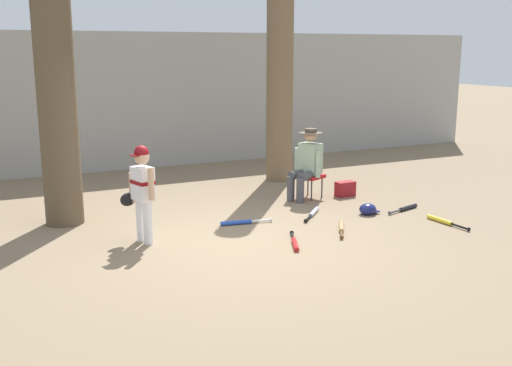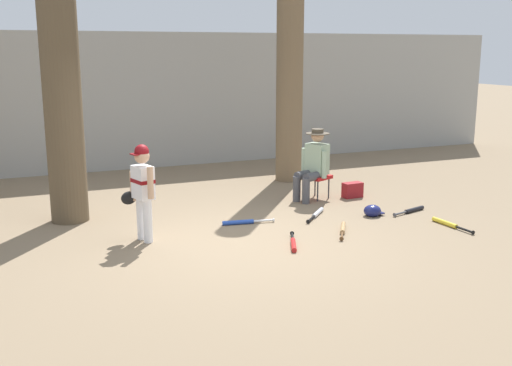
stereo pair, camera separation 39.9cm
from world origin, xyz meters
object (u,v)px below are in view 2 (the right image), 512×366
(batting_helmet_navy, at_px, (372,211))
(bat_blue_youth, at_px, (242,222))
(young_ballplayer, at_px, (142,186))
(bat_red_barrel, at_px, (293,244))
(tree_near_player, at_px, (59,44))
(seated_spectator, at_px, (313,162))
(bat_wood_tan, at_px, (343,229))
(bat_aluminum_silver, at_px, (317,214))
(tree_behind_spectator, at_px, (290,75))
(bat_yellow_trainer, at_px, (448,224))
(folding_stool, at_px, (317,178))
(handbag_beside_stool, at_px, (352,190))
(bat_black_composite, at_px, (412,210))

(batting_helmet_navy, bearing_deg, bat_blue_youth, 170.09)
(young_ballplayer, xyz_separation_m, bat_red_barrel, (1.74, -0.99, -0.71))
(tree_near_player, bearing_deg, batting_helmet_navy, -19.64)
(young_ballplayer, distance_m, bat_red_barrel, 2.13)
(seated_spectator, xyz_separation_m, bat_blue_youth, (-1.66, -0.94, -0.61))
(bat_wood_tan, xyz_separation_m, bat_aluminum_silver, (0.05, 0.87, 0.00))
(bat_blue_youth, distance_m, batting_helmet_navy, 2.05)
(tree_behind_spectator, xyz_separation_m, bat_yellow_trainer, (0.74, -3.78, -1.99))
(tree_near_player, height_order, bat_red_barrel, tree_near_player)
(tree_near_player, distance_m, folding_stool, 4.62)
(tree_behind_spectator, xyz_separation_m, bat_blue_youth, (-1.98, -2.54, -1.99))
(seated_spectator, relative_size, handbag_beside_stool, 3.53)
(bat_wood_tan, bearing_deg, tree_behind_spectator, 76.81)
(bat_blue_youth, bearing_deg, young_ballplayer, -172.18)
(bat_red_barrel, relative_size, bat_aluminum_silver, 1.19)
(seated_spectator, relative_size, bat_aluminum_silver, 2.02)
(tree_behind_spectator, distance_m, bat_red_barrel, 4.57)
(tree_near_player, bearing_deg, bat_black_composite, -17.67)
(handbag_beside_stool, distance_m, bat_blue_youth, 2.50)
(tree_near_player, distance_m, tree_behind_spectator, 4.52)
(seated_spectator, height_order, handbag_beside_stool, seated_spectator)
(tree_near_player, bearing_deg, bat_aluminum_silver, -18.81)
(bat_black_composite, bearing_deg, batting_helmet_navy, 175.30)
(bat_black_composite, distance_m, batting_helmet_navy, 0.70)
(seated_spectator, relative_size, bat_wood_tan, 1.82)
(tree_behind_spectator, relative_size, bat_blue_youth, 6.23)
(folding_stool, relative_size, seated_spectator, 0.44)
(bat_wood_tan, distance_m, bat_aluminum_silver, 0.87)
(tree_near_player, bearing_deg, seated_spectator, -3.53)
(tree_behind_spectator, xyz_separation_m, bat_aluminum_silver, (-0.75, -2.55, -1.99))
(seated_spectator, bearing_deg, bat_wood_tan, -104.94)
(seated_spectator, height_order, bat_blue_youth, seated_spectator)
(bat_red_barrel, distance_m, batting_helmet_navy, 1.96)
(young_ballplayer, bearing_deg, bat_yellow_trainer, -13.73)
(young_ballplayer, relative_size, bat_wood_tan, 1.98)
(bat_yellow_trainer, distance_m, bat_black_composite, 0.83)
(tree_near_player, xyz_separation_m, handbag_beside_stool, (4.67, -0.38, -2.45))
(bat_aluminum_silver, height_order, bat_black_composite, same)
(handbag_beside_stool, bearing_deg, bat_aluminum_silver, -144.30)
(bat_yellow_trainer, relative_size, bat_aluminum_silver, 1.34)
(folding_stool, xyz_separation_m, bat_black_composite, (0.96, -1.39, -0.33))
(seated_spectator, relative_size, bat_red_barrel, 1.71)
(folding_stool, height_order, handbag_beside_stool, folding_stool)
(bat_red_barrel, bearing_deg, bat_yellow_trainer, -0.95)
(bat_red_barrel, xyz_separation_m, bat_blue_youth, (-0.25, 1.20, 0.00))
(folding_stool, xyz_separation_m, batting_helmet_navy, (0.26, -1.33, -0.28))
(folding_stool, distance_m, batting_helmet_navy, 1.39)
(tree_behind_spectator, relative_size, bat_wood_tan, 7.36)
(handbag_beside_stool, height_order, bat_wood_tan, handbag_beside_stool)
(tree_behind_spectator, distance_m, batting_helmet_navy, 3.49)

